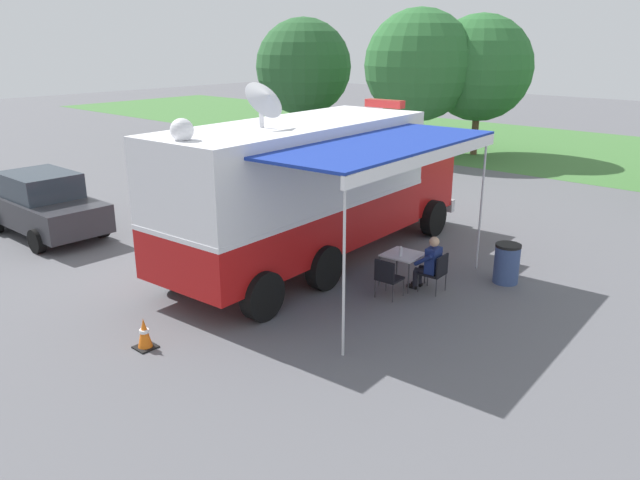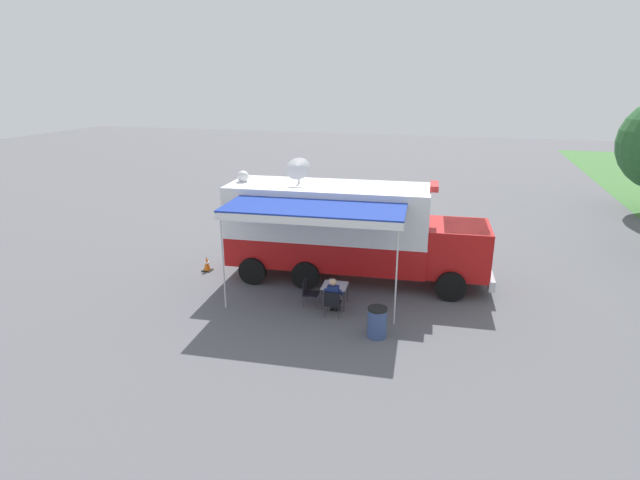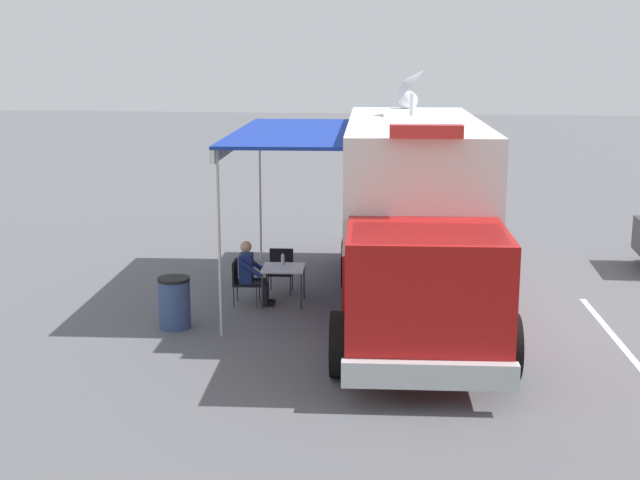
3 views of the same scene
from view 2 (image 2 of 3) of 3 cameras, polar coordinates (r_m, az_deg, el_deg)
ground_plane at (r=19.02m, az=0.87°, el=-4.13°), size 100.00×100.00×0.00m
lot_stripe at (r=21.90m, az=8.96°, el=-1.32°), size 0.44×4.80×0.01m
command_truck at (r=18.22m, az=3.19°, el=1.32°), size 5.37×9.63×4.53m
folding_table at (r=16.39m, az=1.70°, el=-5.34°), size 0.85×0.85×0.73m
water_bottle at (r=16.33m, az=1.16°, el=-4.81°), size 0.07×0.07×0.22m
folding_chair_at_table at (r=15.72m, az=1.42°, el=-7.03°), size 0.51×0.51×0.87m
folding_chair_beside_table at (r=16.49m, az=-1.35°, el=-5.78°), size 0.51×0.51×0.87m
seated_responder at (r=15.83m, az=1.55°, el=-6.30°), size 0.68×0.58×1.25m
trash_bin at (r=14.70m, az=6.51°, el=-9.27°), size 0.57×0.57×0.91m
traffic_cone at (r=19.94m, az=-12.73°, el=-2.66°), size 0.36×0.36×0.58m
car_behind_truck at (r=26.00m, az=-0.75°, el=4.01°), size 4.20×2.03×1.76m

